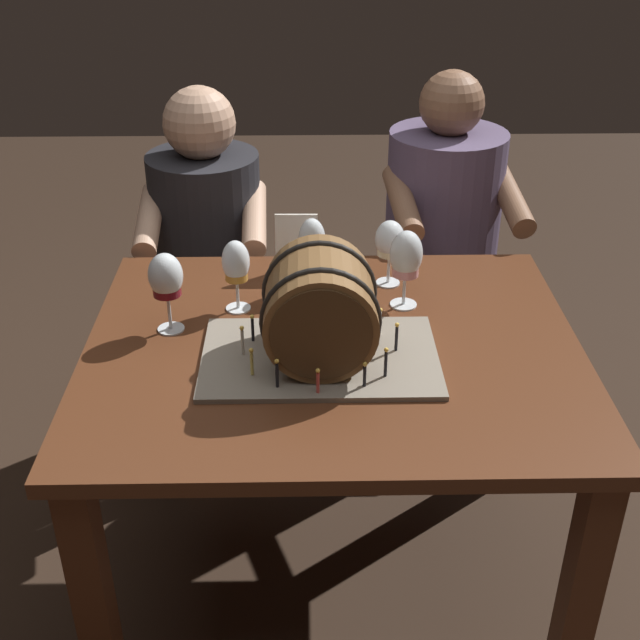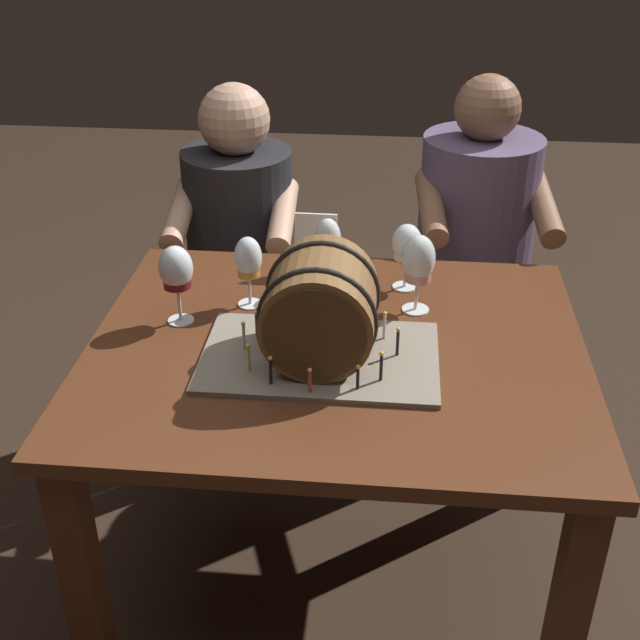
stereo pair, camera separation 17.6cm
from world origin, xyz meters
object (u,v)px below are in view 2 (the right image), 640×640
(wine_glass_amber, at_px, (248,261))
(wine_glass_rose, at_px, (418,262))
(wine_glass_empty, at_px, (328,242))
(barrel_cake, at_px, (320,314))
(wine_glass_white, at_px, (407,246))
(person_seated_left, at_px, (242,274))
(person_seated_right, at_px, (471,276))
(wine_glass_red, at_px, (176,271))
(menu_card, at_px, (316,243))
(dining_table, at_px, (336,390))

(wine_glass_amber, height_order, wine_glass_rose, wine_glass_rose)
(wine_glass_empty, distance_m, wine_glass_amber, 0.21)
(barrel_cake, bearing_deg, wine_glass_rose, 49.26)
(wine_glass_white, bearing_deg, person_seated_left, 137.27)
(person_seated_left, distance_m, person_seated_right, 0.73)
(wine_glass_red, bearing_deg, menu_card, 45.85)
(wine_glass_empty, relative_size, wine_glass_rose, 0.97)
(menu_card, relative_size, person_seated_left, 0.14)
(wine_glass_rose, bearing_deg, barrel_cake, -130.74)
(wine_glass_white, xyz_separation_m, wine_glass_red, (-0.53, -0.22, 0.01))
(wine_glass_red, distance_m, person_seated_right, 1.08)
(dining_table, bearing_deg, wine_glass_white, 63.05)
(wine_glass_amber, bearing_deg, person_seated_right, 45.67)
(dining_table, height_order, wine_glass_rose, wine_glass_rose)
(dining_table, height_order, wine_glass_amber, wine_glass_amber)
(wine_glass_amber, relative_size, wine_glass_rose, 0.92)
(wine_glass_white, xyz_separation_m, person_seated_left, (-0.52, 0.48, -0.34))
(wine_glass_empty, height_order, wine_glass_red, wine_glass_red)
(person_seated_left, relative_size, person_seated_right, 0.96)
(barrel_cake, relative_size, wine_glass_amber, 2.86)
(wine_glass_amber, bearing_deg, barrel_cake, -49.95)
(person_seated_left, bearing_deg, wine_glass_red, -90.81)
(wine_glass_amber, bearing_deg, wine_glass_empty, 30.09)
(barrel_cake, distance_m, person_seated_right, 0.98)
(barrel_cake, bearing_deg, wine_glass_amber, 130.05)
(barrel_cake, bearing_deg, wine_glass_red, 158.56)
(dining_table, height_order, person_seated_right, person_seated_right)
(wine_glass_empty, distance_m, wine_glass_rose, 0.24)
(wine_glass_rose, bearing_deg, dining_table, -134.70)
(wine_glass_rose, distance_m, person_seated_right, 0.70)
(dining_table, height_order, wine_glass_white, wine_glass_white)
(dining_table, relative_size, wine_glass_rose, 5.69)
(wine_glass_amber, xyz_separation_m, person_seated_left, (-0.14, 0.61, -0.34))
(wine_glass_empty, xyz_separation_m, menu_card, (-0.04, 0.10, -0.05))
(menu_card, xyz_separation_m, person_seated_right, (0.45, 0.40, -0.28))
(dining_table, distance_m, menu_card, 0.43)
(dining_table, bearing_deg, wine_glass_empty, 99.23)
(wine_glass_amber, relative_size, wine_glass_red, 0.93)
(person_seated_right, bearing_deg, dining_table, -115.31)
(dining_table, distance_m, barrel_cake, 0.25)
(menu_card, bearing_deg, person_seated_right, 42.71)
(menu_card, bearing_deg, wine_glass_white, -17.04)
(dining_table, distance_m, wine_glass_red, 0.46)
(wine_glass_empty, distance_m, wine_glass_white, 0.20)
(dining_table, relative_size, wine_glass_empty, 5.87)
(wine_glass_white, bearing_deg, menu_card, 161.95)
(dining_table, height_order, wine_glass_red, wine_glass_red)
(wine_glass_amber, relative_size, person_seated_left, 0.16)
(wine_glass_rose, xyz_separation_m, person_seated_right, (0.19, 0.60, -0.33))
(wine_glass_empty, bearing_deg, dining_table, -80.77)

